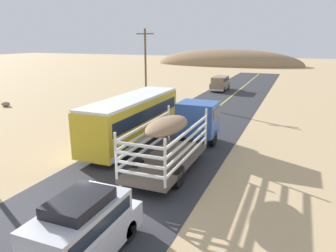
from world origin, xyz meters
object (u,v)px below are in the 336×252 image
Objects in this scene: suv_near at (82,230)px; livestock_truck at (187,127)px; boulder_mid_field at (6,104)px; car_far at (220,83)px; bus at (133,118)px; power_pole_mid at (145,61)px.

livestock_truck reaches higher than suv_near.
boulder_mid_field is (-22.86, 17.28, -0.91)m from suv_near.
car_far is (-4.14, 36.55, -0.06)m from suv_near.
boulder_mid_field is (-22.73, 6.60, -1.55)m from livestock_truck.
boulder_mid_field is at bearing 163.81° from livestock_truck.
livestock_truck is 0.97× the size of bus.
livestock_truck is at bearing -16.19° from boulder_mid_field.
livestock_truck is 1.19× the size of power_pole_mid.
car_far is 26.88m from boulder_mid_field.
suv_near is 0.48× the size of livestock_truck.
power_pole_mid is (-7.30, -8.48, 3.28)m from car_far.
car_far is 0.57× the size of power_pole_mid.
livestock_truck is 4.25m from bus.
car_far is at bearing 96.47° from suv_near.
power_pole_mid is at bearing 112.17° from suv_near.
suv_near is at bearing -37.09° from boulder_mid_field.
car_far is (-4.02, 25.87, -0.70)m from livestock_truck.
bus is 25.13m from car_far.
bus is at bearing -90.37° from car_far.
power_pole_mid is at bearing 43.37° from boulder_mid_field.
power_pole_mid reaches higher than car_far.
bus is 10.32× the size of boulder_mid_field.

